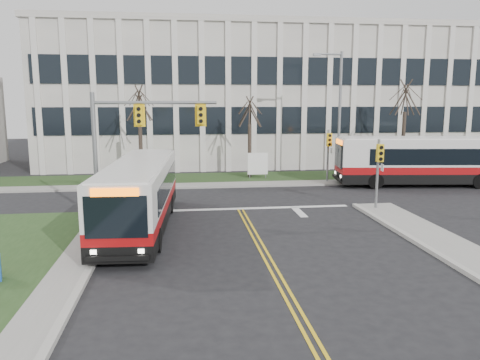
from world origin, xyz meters
The scene contains 15 objects.
ground centered at (0.00, 0.00, 0.00)m, with size 120.00×120.00×0.00m, color black.
sidewalk_west centered at (-7.00, -5.00, 0.07)m, with size 1.20×26.00×0.14m, color #9E9B93.
sidewalk_cross centered at (5.00, 15.20, 0.07)m, with size 44.00×1.60×0.14m, color #9E9B93.
building_lawn centered at (5.00, 18.00, 0.06)m, with size 44.00×5.00×0.12m, color #26411C.
office_building centered at (5.00, 30.00, 6.00)m, with size 40.00×16.00×12.00m, color silver.
mast_arm_signal centered at (-5.62, 7.16, 4.26)m, with size 6.11×0.38×6.20m.
signal_pole_near centered at (7.20, 6.90, 2.50)m, with size 0.34×0.39×3.80m.
signal_pole_far centered at (7.20, 15.40, 2.50)m, with size 0.34×0.39×3.80m.
streetlight centered at (8.03, 16.20, 5.19)m, with size 2.15×0.25×9.20m.
directory_sign centered at (2.50, 17.50, 1.17)m, with size 1.50×0.12×2.00m.
tree_left centered at (-6.00, 18.00, 5.51)m, with size 1.80×1.80×7.70m.
tree_mid centered at (2.00, 18.20, 4.88)m, with size 1.80×1.80×6.82m.
tree_right centered at (14.00, 18.00, 5.91)m, with size 1.80×1.80×8.25m.
bus_main centered at (-5.00, 4.93, 1.50)m, with size 2.45×11.29×3.01m, color silver, non-canonical shape.
bus_cross centered at (13.68, 13.59, 1.63)m, with size 2.66×12.26×3.27m, color silver, non-canonical shape.
Camera 1 is at (-3.09, -16.35, 5.78)m, focal length 35.00 mm.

